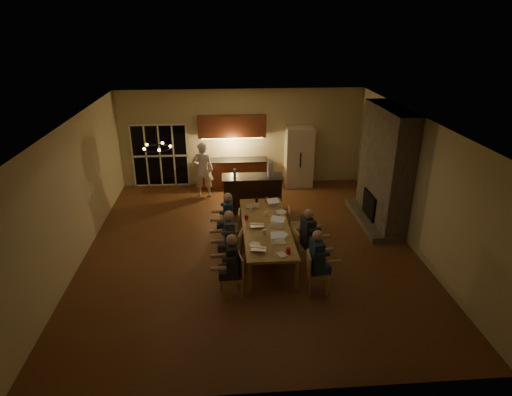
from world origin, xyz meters
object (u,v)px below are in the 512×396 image
object	(u,v)px
person_right_near	(316,261)
dining_table	(266,239)
mug_mid	(267,214)
person_left_near	(232,265)
person_left_mid	(229,239)
chandelier	(157,148)
chair_left_mid	(232,249)
plate_far	(281,212)
bar_island	(252,194)
chair_left_near	(231,276)
laptop_d	(277,222)
laptop_a	(259,245)
plate_left	(255,245)
can_right	(279,217)
mug_front	(264,232)
bar_blender	(270,169)
can_silver	(273,235)
bar_bottle	(235,173)
redcup_far	(267,200)
refrigerator	(299,157)
redcup_near	(288,251)
laptop_f	(275,203)
can_cola	(257,200)
redcup_mid	(247,217)
chair_right_far	(297,225)
mug_back	(251,209)
person_right_mid	(307,237)
chair_left_far	(231,228)
laptop_c	(257,222)
chair_right_mid	(303,246)
laptop_b	(279,238)
standing_person	(203,170)
laptop_e	(252,203)
chair_right_near	(318,273)

from	to	relation	value
person_right_near	dining_table	bearing A→B (deg)	24.63
mug_mid	person_left_near	bearing A→B (deg)	-113.43
person_left_mid	chandelier	world-z (taller)	chandelier
chair_left_mid	plate_far	distance (m)	1.80
bar_island	chair_left_near	xyz separation A→B (m)	(-0.72, -4.11, -0.10)
chair_left_near	person_right_near	world-z (taller)	person_right_near
chandelier	laptop_d	world-z (taller)	chandelier
laptop_a	plate_left	xyz separation A→B (m)	(-0.07, 0.19, -0.10)
laptop_a	can_right	size ratio (longest dim) A/B	2.67
plate_far	can_right	bearing A→B (deg)	-106.62
mug_front	mug_mid	xyz separation A→B (m)	(0.16, 0.93, 0.00)
person_right_near	bar_blender	bearing A→B (deg)	2.37
bar_island	can_silver	xyz separation A→B (m)	(0.24, -3.12, 0.27)
bar_bottle	redcup_far	bearing A→B (deg)	-52.72
refrigerator	chair_left_mid	world-z (taller)	refrigerator
redcup_near	plate_left	size ratio (longest dim) A/B	0.47
laptop_a	mug_front	distance (m)	0.74
person_left_mid	plate_left	size ratio (longest dim) A/B	5.46
laptop_a	bar_blender	distance (m)	3.71
laptop_f	redcup_far	world-z (taller)	laptop_f
person_left_near	chair_left_mid	bearing A→B (deg)	177.19
redcup_near	can_cola	distance (m)	2.75
mug_front	redcup_mid	bearing A→B (deg)	115.36
chair_right_far	mug_back	world-z (taller)	chair_right_far
mug_back	can_cola	distance (m)	0.61
chandelier	mug_front	world-z (taller)	chandelier
chair_left_mid	person_right_mid	bearing A→B (deg)	102.15
chair_right_far	laptop_a	size ratio (longest dim) A/B	2.78
person_right_near	can_cola	bearing A→B (deg)	13.59
laptop_d	dining_table	bearing A→B (deg)	-170.32
laptop_d	can_cola	size ratio (longest dim) A/B	2.67
mug_mid	chair_left_far	bearing A→B (deg)	178.71
can_right	bar_bottle	distance (m)	2.43
person_left_mid	bar_bottle	distance (m)	3.02
mug_front	laptop_c	bearing A→B (deg)	108.55
plate_left	chair_right_mid	bearing A→B (deg)	18.72
person_right_near	chandelier	world-z (taller)	chandelier
chair_right_far	laptop_c	bearing A→B (deg)	124.74
person_left_near	chandelier	size ratio (longest dim) A/B	2.31
plate_left	bar_bottle	world-z (taller)	bar_bottle
laptop_b	laptop_d	size ratio (longest dim) A/B	1.00
chair_left_far	redcup_mid	distance (m)	0.56
standing_person	chandelier	size ratio (longest dim) A/B	2.96
chair_left_far	redcup_near	xyz separation A→B (m)	(1.15, -1.87, 0.37)
laptop_e	laptop_f	bearing A→B (deg)	172.39
refrigerator	chair_left_near	bearing A→B (deg)	-111.64
mug_mid	chandelier	bearing A→B (deg)	-163.60
laptop_c	redcup_near	xyz separation A→B (m)	(0.55, -1.30, -0.05)
chair_right_near	standing_person	size ratio (longest dim) A/B	0.50
laptop_d	redcup_far	bearing A→B (deg)	112.52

